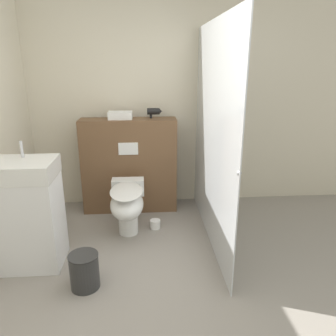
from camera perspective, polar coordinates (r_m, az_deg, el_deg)
The scene contains 10 objects.
ground_plane at distance 2.51m, azimuth -2.34°, elevation -25.92°, with size 12.00×12.00×0.00m, color gray.
wall_back at distance 4.02m, azimuth -3.64°, elevation 11.12°, with size 8.00×0.06×2.50m.
partition_panel at distance 3.92m, azimuth -6.71°, elevation 0.43°, with size 1.11×0.29×1.11m.
shower_glass at distance 3.15m, azimuth 7.76°, elevation 5.32°, with size 0.04×1.90×2.10m.
toilet at distance 3.39m, azimuth -7.10°, elevation -6.23°, with size 0.35×0.66×0.53m.
sink_vanity at distance 3.11m, azimuth -23.52°, elevation -7.36°, with size 0.58×0.43×1.10m.
hair_drier at distance 3.80m, azimuth -2.44°, elevation 9.80°, with size 0.17×0.07×0.12m.
folded_towel at distance 3.79m, azimuth -8.31°, elevation 9.06°, with size 0.27×0.17×0.08m.
spare_toilet_roll at distance 3.62m, azimuth -2.24°, elevation -9.73°, with size 0.11×0.11×0.10m.
waste_bin at distance 2.82m, azimuth -14.36°, elevation -16.98°, with size 0.24×0.24×0.30m.
Camera 1 is at (-0.04, -1.80, 1.75)m, focal length 35.00 mm.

